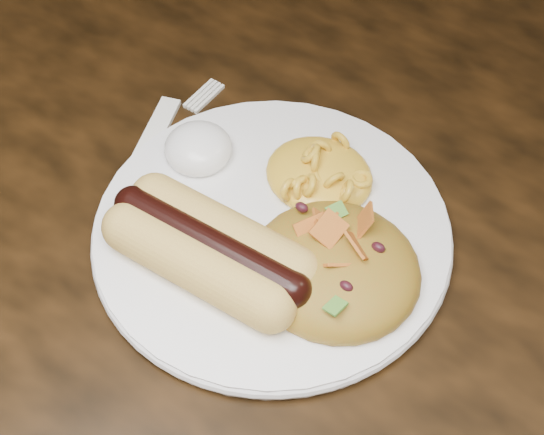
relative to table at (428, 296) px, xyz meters
The scene contains 7 objects.
table is the anchor object (origin of this frame).
plate 0.16m from the table, 138.28° to the right, with size 0.23×0.23×0.01m, color white.
hotdog 0.20m from the table, 129.47° to the right, with size 0.12×0.07×0.03m.
mac_and_cheese 0.15m from the table, 162.23° to the right, with size 0.07×0.07×0.03m, color yellow.
sour_cream 0.21m from the table, 160.53° to the right, with size 0.05×0.05×0.03m, color white.
taco_salad 0.16m from the table, 112.11° to the right, with size 0.11×0.10×0.05m.
fork 0.24m from the table, 162.34° to the right, with size 0.02×0.14×0.00m, color white.
Camera 1 is at (0.10, -0.35, 1.20)m, focal length 55.00 mm.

